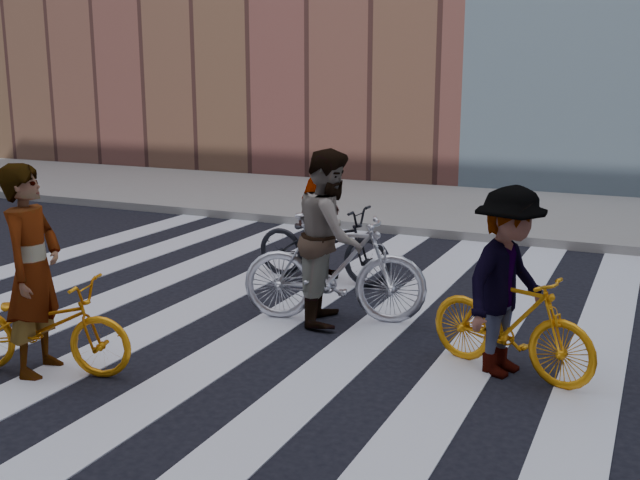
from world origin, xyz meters
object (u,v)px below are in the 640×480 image
Objects in this scene: rider_left at (33,270)px; bike_dark_rear at (323,243)px; bike_silver_mid at (335,268)px; bike_yellow_right at (511,322)px; rider_right at (507,282)px; rider_mid at (330,237)px; bike_yellow_left at (42,326)px; rider_rear at (320,216)px.

bike_dark_rear is at bearing -30.37° from rider_left.
bike_dark_rear is at bearing 11.75° from bike_silver_mid.
bike_dark_rear is 1.00× the size of rider_left.
rider_right is at bearing 109.23° from bike_yellow_right.
rider_mid is 1.10× the size of rider_right.
bike_yellow_right is 0.85× the size of rider_left.
bike_yellow_left is 4.20m from rider_right.
bike_yellow_right is (2.03, -0.70, -0.11)m from bike_silver_mid.
rider_left reaches higher than bike_dark_rear.
rider_mid is at bearing 73.05° from bike_silver_mid.
rider_left is (-1.05, -3.92, 0.45)m from bike_dark_rear.
bike_yellow_left is 0.88× the size of rider_left.
rider_right is at bearing -80.54° from bike_yellow_left.
rider_rear is at bearing 13.23° from bike_silver_mid.
bike_silver_mid is at bearing -147.52° from rider_rear.
rider_right reaches higher than bike_yellow_left.
bike_silver_mid is 1.72m from rider_rear.
rider_left is at bearing 125.86° from bike_silver_mid.
bike_yellow_left is 4.22m from bike_yellow_right.
bike_yellow_right is at bearing -125.46° from rider_mid.
bike_silver_mid is 2.15m from bike_yellow_right.
rider_left is 3.04m from rider_mid.
bike_yellow_left is 4.05m from rider_rear.
bike_yellow_left is 0.84× the size of bike_silver_mid.
bike_silver_mid is 1.06× the size of rider_mid.
bike_yellow_left is at bearing 127.38° from rider_mid.
bike_dark_rear is 1.71m from rider_mid.
bike_silver_mid is at bearing -52.51° from rider_left.
rider_left is 1.11× the size of rider_right.
rider_rear reaches higher than bike_yellow_left.
bike_silver_mid is at bearing 90.29° from bike_yellow_right.
rider_right is at bearing -125.88° from rider_mid.
bike_silver_mid is 2.12m from rider_right.
rider_rear is (-2.84, 2.17, -0.00)m from rider_right.
rider_left is at bearing 133.44° from bike_yellow_right.
bike_yellow_right is 4.29m from rider_left.
rider_right is (2.79, -2.17, 0.36)m from bike_dark_rear.
bike_yellow_left is at bearing 126.61° from bike_silver_mid.
rider_left is (-3.89, -1.75, 0.47)m from bike_yellow_right.
rider_right is at bearing -126.32° from bike_silver_mid.
bike_dark_rear is 1.11× the size of rider_right.
rider_rear is at bearing 92.30° from bike_dark_rear.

